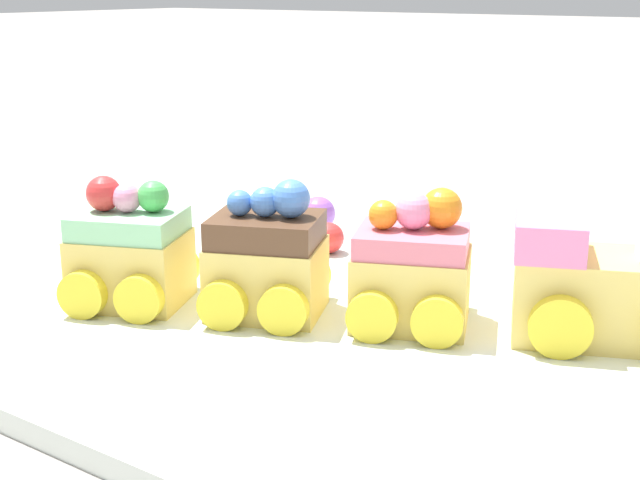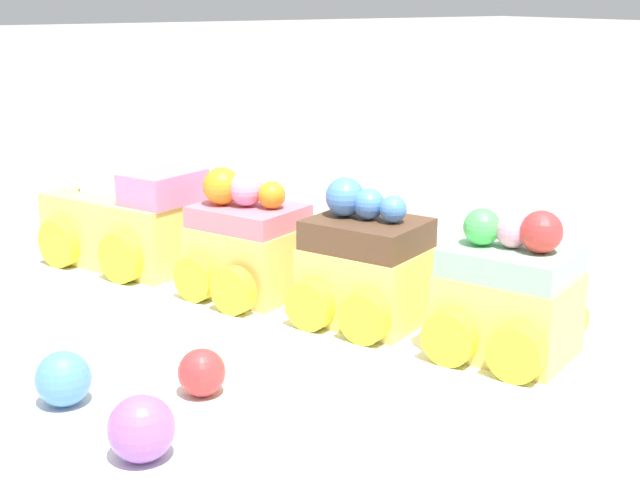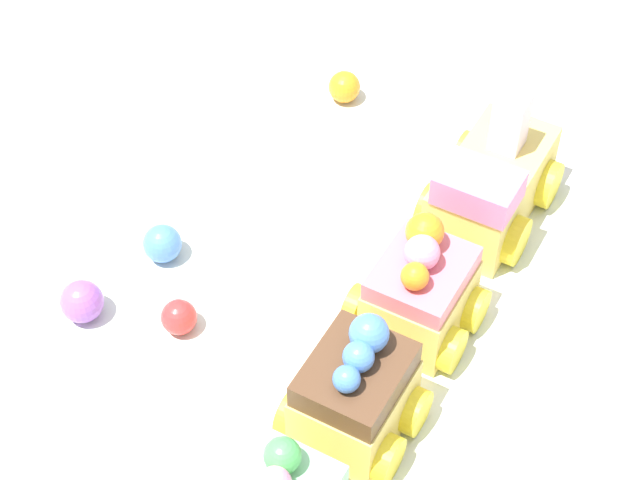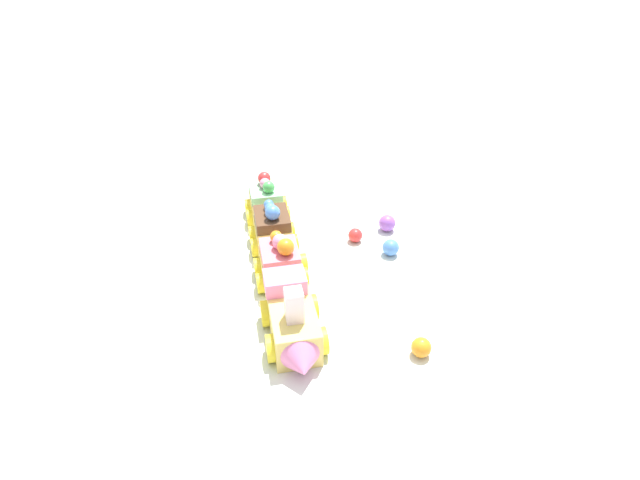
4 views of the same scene
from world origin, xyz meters
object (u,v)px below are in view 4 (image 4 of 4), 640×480
object	(u,v)px
gumball_red	(355,235)
gumball_orange	(421,347)
cake_train_locomotive	(294,325)
cake_car_chocolate	(273,230)
cake_car_mint	(267,202)
cake_car_strawberry	(281,264)
gumball_blue	(391,247)
gumball_purple	(387,223)

from	to	relation	value
gumball_red	gumball_orange	size ratio (longest dim) A/B	0.93
cake_train_locomotive	gumball_red	distance (m)	0.22
cake_car_chocolate	gumball_orange	bearing A→B (deg)	29.25
gumball_red	cake_car_chocolate	bearing A→B (deg)	-71.84
cake_car_mint	cake_car_strawberry	bearing A→B (deg)	0.08
gumball_blue	gumball_orange	bearing A→B (deg)	14.96
gumball_blue	cake_car_strawberry	bearing A→B (deg)	-57.15
cake_car_chocolate	gumball_purple	distance (m)	0.18
gumball_orange	cake_car_chocolate	bearing A→B (deg)	-127.87
cake_train_locomotive	cake_car_strawberry	bearing A→B (deg)	179.82
gumball_purple	gumball_orange	xyz separation A→B (m)	(0.25, 0.06, -0.00)
cake_train_locomotive	gumball_orange	bearing A→B (deg)	70.46
cake_car_strawberry	cake_car_chocolate	xyz separation A→B (m)	(-0.07, -0.03, 0.00)
cake_car_chocolate	gumball_purple	xyz separation A→B (m)	(-0.08, 0.16, -0.02)
cake_car_strawberry	cake_car_mint	size ratio (longest dim) A/B	1.00
cake_train_locomotive	gumball_red	bearing A→B (deg)	146.68
cake_train_locomotive	cake_car_mint	size ratio (longest dim) A/B	1.63
gumball_purple	gumball_red	bearing A→B (deg)	-47.89
cake_car_mint	gumball_red	xyz separation A→B (m)	(0.04, 0.15, -0.02)
cake_car_strawberry	cake_car_mint	bearing A→B (deg)	-179.92
cake_car_strawberry	gumball_purple	world-z (taller)	cake_car_strawberry
cake_car_chocolate	gumball_blue	distance (m)	0.17
gumball_red	gumball_orange	distance (m)	0.23
gumball_red	gumball_purple	distance (m)	0.06
cake_car_strawberry	gumball_blue	xyz separation A→B (m)	(-0.09, 0.14, -0.02)
cake_car_strawberry	gumball_blue	world-z (taller)	cake_car_strawberry
gumball_red	cake_car_strawberry	bearing A→B (deg)	-36.70
cake_car_chocolate	gumball_red	xyz separation A→B (m)	(-0.04, 0.11, -0.02)
cake_car_strawberry	cake_car_mint	distance (m)	0.16
cake_car_strawberry	gumball_purple	xyz separation A→B (m)	(-0.15, 0.13, -0.02)
cake_car_mint	gumball_blue	distance (m)	0.21
gumball_purple	cake_car_chocolate	bearing A→B (deg)	-64.09
cake_train_locomotive	gumball_blue	size ratio (longest dim) A/B	5.71
gumball_orange	cake_car_strawberry	bearing A→B (deg)	-117.15
cake_car_strawberry	gumball_blue	size ratio (longest dim) A/B	3.50
cake_car_strawberry	cake_car_mint	xyz separation A→B (m)	(-0.15, -0.06, -0.00)
gumball_purple	cake_car_mint	bearing A→B (deg)	-89.44
gumball_purple	gumball_orange	size ratio (longest dim) A/B	1.13
gumball_blue	gumball_purple	size ratio (longest dim) A/B	0.93
gumball_blue	gumball_purple	bearing A→B (deg)	-170.32
cake_car_mint	gumball_purple	world-z (taller)	cake_car_mint
cake_car_strawberry	cake_car_chocolate	size ratio (longest dim) A/B	1.00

